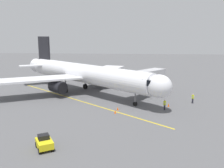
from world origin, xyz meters
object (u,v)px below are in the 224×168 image
object	(u,v)px
ground_crew_marshaller	(193,98)
safety_cone_wing_port	(169,105)
safety_cone_nose_right	(115,112)
jet_bridge	(143,78)
tug_near_nose	(44,143)
ground_crew_wing_walker	(89,81)
airplane	(83,74)
ground_crew_loader	(165,105)
safety_cone_nose_left	(118,109)

from	to	relation	value
ground_crew_marshaller	safety_cone_wing_port	distance (m)	5.18
safety_cone_nose_right	safety_cone_wing_port	size ratio (longest dim) A/B	1.00
jet_bridge	tug_near_nose	bearing A→B (deg)	64.02
ground_crew_wing_walker	tug_near_nose	bearing A→B (deg)	92.69
airplane	jet_bridge	bearing A→B (deg)	165.96
ground_crew_loader	safety_cone_wing_port	xyz separation A→B (m)	(-0.90, -1.98, -0.61)
jet_bridge	tug_near_nose	xyz separation A→B (m)	(11.01, 22.58, -3.06)
jet_bridge	ground_crew_loader	xyz separation A→B (m)	(-3.20, 7.69, -2.88)
jet_bridge	tug_near_nose	distance (m)	25.31
ground_crew_marshaller	ground_crew_wing_walker	bearing A→B (deg)	-35.21
safety_cone_nose_right	ground_crew_loader	bearing A→B (deg)	-162.58
jet_bridge	ground_crew_marshaller	size ratio (longest dim) A/B	5.87
ground_crew_loader	safety_cone_nose_right	distance (m)	8.12
safety_cone_wing_port	ground_crew_loader	bearing A→B (deg)	65.51
ground_crew_marshaller	tug_near_nose	size ratio (longest dim) A/B	0.62
tug_near_nose	safety_cone_nose_right	world-z (taller)	tug_near_nose
ground_crew_marshaller	ground_crew_loader	bearing A→B (deg)	39.53
tug_near_nose	safety_cone_nose_left	xyz separation A→B (m)	(-6.76, -14.11, -0.43)
airplane	ground_crew_loader	xyz separation A→B (m)	(-15.32, 10.72, -3.12)
ground_crew_marshaller	safety_cone_wing_port	bearing A→B (deg)	28.83
ground_crew_loader	ground_crew_marshaller	bearing A→B (deg)	-140.47
jet_bridge	safety_cone_wing_port	world-z (taller)	jet_bridge
airplane	tug_near_nose	distance (m)	25.85
ground_crew_wing_walker	safety_cone_nose_right	bearing A→B (deg)	110.31
safety_cone_nose_right	tug_near_nose	bearing A→B (deg)	62.53
safety_cone_nose_left	safety_cone_nose_right	world-z (taller)	same
tug_near_nose	jet_bridge	bearing A→B (deg)	-115.98
jet_bridge	ground_crew_loader	size ratio (longest dim) A/B	5.87
airplane	tug_near_nose	xyz separation A→B (m)	(-1.11, 25.61, -3.30)
ground_crew_wing_walker	ground_crew_loader	size ratio (longest dim) A/B	1.00
tug_near_nose	airplane	bearing A→B (deg)	-87.51
ground_crew_wing_walker	tug_near_nose	size ratio (longest dim) A/B	0.62
ground_crew_loader	safety_cone_wing_port	world-z (taller)	ground_crew_loader
ground_crew_wing_walker	safety_cone_nose_left	world-z (taller)	ground_crew_wing_walker
tug_near_nose	safety_cone_wing_port	size ratio (longest dim) A/B	4.99
jet_bridge	safety_cone_wing_port	xyz separation A→B (m)	(-4.11, 5.71, -3.49)
ground_crew_wing_walker	jet_bridge	bearing A→B (deg)	137.04
ground_crew_marshaller	safety_cone_nose_right	world-z (taller)	ground_crew_marshaller
ground_crew_loader	tug_near_nose	bearing A→B (deg)	46.34
safety_cone_nose_left	ground_crew_wing_walker	bearing A→B (deg)	-67.52
jet_bridge	airplane	bearing A→B (deg)	-14.04
jet_bridge	safety_cone_nose_right	world-z (taller)	jet_bridge
safety_cone_nose_right	jet_bridge	bearing A→B (deg)	-114.09
safety_cone_nose_left	safety_cone_wing_port	distance (m)	8.80
ground_crew_marshaller	safety_cone_nose_right	size ratio (longest dim) A/B	3.11
airplane	safety_cone_nose_right	distance (m)	15.63
jet_bridge	ground_crew_wing_walker	bearing A→B (deg)	-42.96
airplane	ground_crew_wing_walker	world-z (taller)	airplane
ground_crew_loader	tug_near_nose	xyz separation A→B (m)	(14.21, 14.89, -0.18)
airplane	jet_bridge	world-z (taller)	airplane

